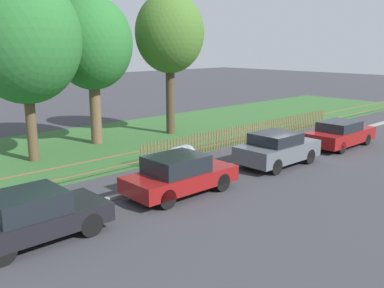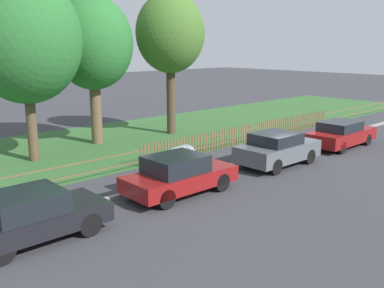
# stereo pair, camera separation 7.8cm
# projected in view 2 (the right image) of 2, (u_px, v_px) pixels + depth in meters

# --- Properties ---
(ground_plane) EXTENTS (120.00, 120.00, 0.00)m
(ground_plane) POSITION_uv_depth(u_px,v_px,m) (292.00, 150.00, 21.37)
(ground_plane) COLOR #38383D
(kerb_stone) EXTENTS (43.46, 0.20, 0.12)m
(kerb_stone) POSITION_uv_depth(u_px,v_px,m) (291.00, 149.00, 21.42)
(kerb_stone) COLOR gray
(kerb_stone) RESTS_ON ground
(grass_strip) EXTENTS (43.46, 10.24, 0.01)m
(grass_strip) POSITION_uv_depth(u_px,v_px,m) (188.00, 129.00, 26.88)
(grass_strip) COLOR #33602D
(grass_strip) RESTS_ON ground
(park_fence) EXTENTS (43.46, 0.05, 1.02)m
(park_fence) POSITION_uv_depth(u_px,v_px,m) (252.00, 133.00, 23.12)
(park_fence) COLOR brown
(park_fence) RESTS_ON ground
(parked_car_silver_hatchback) EXTENTS (3.81, 1.77, 1.38)m
(parked_car_silver_hatchback) POSITION_uv_depth(u_px,v_px,m) (32.00, 215.00, 11.32)
(parked_car_silver_hatchback) COLOR black
(parked_car_silver_hatchback) RESTS_ON ground
(parked_car_black_saloon) EXTENTS (4.11, 1.81, 1.42)m
(parked_car_black_saloon) POSITION_uv_depth(u_px,v_px,m) (179.00, 174.00, 14.88)
(parked_car_black_saloon) COLOR maroon
(parked_car_black_saloon) RESTS_ON ground
(parked_car_navy_estate) EXTENTS (3.94, 1.88, 1.46)m
(parked_car_navy_estate) POSITION_uv_depth(u_px,v_px,m) (277.00, 149.00, 18.50)
(parked_car_navy_estate) COLOR #51565B
(parked_car_navy_estate) RESTS_ON ground
(parked_car_red_compact) EXTENTS (4.35, 1.74, 1.35)m
(parked_car_red_compact) POSITION_uv_depth(u_px,v_px,m) (341.00, 134.00, 21.88)
(parked_car_red_compact) COLOR maroon
(parked_car_red_compact) RESTS_ON ground
(covered_motorcycle) EXTENTS (2.06, 0.78, 1.00)m
(covered_motorcycle) POSITION_uv_depth(u_px,v_px,m) (180.00, 155.00, 17.92)
(covered_motorcycle) COLOR black
(covered_motorcycle) RESTS_ON ground
(tree_nearest_kerb) EXTENTS (4.86, 4.86, 8.19)m
(tree_nearest_kerb) POSITION_uv_depth(u_px,v_px,m) (24.00, 39.00, 18.25)
(tree_nearest_kerb) COLOR brown
(tree_nearest_kerb) RESTS_ON ground
(tree_behind_motorcycle) EXTENTS (4.13, 4.13, 7.60)m
(tree_behind_motorcycle) POSITION_uv_depth(u_px,v_px,m) (93.00, 44.00, 21.75)
(tree_behind_motorcycle) COLOR brown
(tree_behind_motorcycle) RESTS_ON ground
(tree_mid_park) EXTENTS (3.93, 3.93, 8.06)m
(tree_mid_park) POSITION_uv_depth(u_px,v_px,m) (170.00, 34.00, 24.21)
(tree_mid_park) COLOR #473828
(tree_mid_park) RESTS_ON ground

